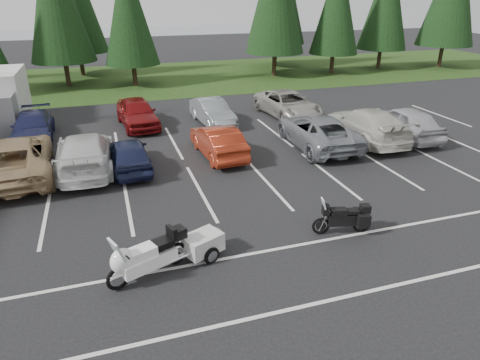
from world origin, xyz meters
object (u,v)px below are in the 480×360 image
car_far_1 (33,127)px  car_far_3 (212,112)px  car_near_8 (405,122)px  car_near_5 (218,141)px  car_near_2 (15,158)px  car_far_2 (137,113)px  car_near_6 (317,131)px  touring_motorcycle (147,253)px  cargo_trailer (203,245)px  adventure_motorcycle (342,216)px  car_near_4 (129,154)px  car_far_4 (288,104)px  car_near_7 (366,125)px  car_near_3 (85,153)px

car_far_1 → car_far_3: 9.29m
car_near_8 → car_near_5: bearing=1.4°
car_near_2 → car_far_2: size_ratio=1.31×
car_near_2 → car_far_3: bearing=-157.7°
car_near_8 → car_far_1: (-18.00, 5.41, -0.14)m
car_near_6 → car_far_1: size_ratio=1.20×
car_near_6 → car_far_1: (-13.13, 5.28, -0.10)m
touring_motorcycle → car_near_5: bearing=40.8°
cargo_trailer → adventure_motorcycle: (4.39, -0.09, 0.27)m
car_near_4 → car_near_8: bearing=178.1°
car_far_4 → touring_motorcycle: (-9.81, -13.31, 0.00)m
car_near_4 → car_near_5: 3.98m
car_near_7 → car_near_6: bearing=3.1°
car_far_3 → adventure_motorcycle: bearing=-92.3°
car_near_5 → car_near_7: bearing=175.8°
car_near_3 → touring_motorcycle: bearing=102.8°
car_near_7 → car_far_4: (-1.89, 5.31, -0.08)m
car_near_4 → touring_motorcycle: (-0.14, -7.70, 0.05)m
car_near_3 → touring_motorcycle: car_near_3 is taller
car_near_6 → car_near_7: (2.72, 0.09, 0.04)m
car_near_7 → car_far_4: car_near_7 is taller
car_near_3 → adventure_motorcycle: (7.56, -7.80, -0.16)m
car_near_4 → cargo_trailer: size_ratio=2.57×
car_far_3 → car_far_4: 4.67m
car_near_4 → car_far_2: 6.28m
car_far_1 → car_near_5: bearing=-33.2°
car_near_4 → car_near_6: car_near_6 is taller
car_near_3 → car_near_6: 10.58m
car_near_8 → car_far_4: size_ratio=0.91×
car_far_1 → car_far_2: (5.23, 0.72, 0.11)m
car_near_3 → touring_motorcycle: (1.60, -8.17, -0.06)m
car_near_5 → car_far_2: car_far_2 is taller
car_near_2 → cargo_trailer: 9.76m
car_far_3 → touring_motorcycle: touring_motorcycle is taller
car_near_4 → car_near_2: bearing=-9.7°
car_near_3 → car_far_2: car_near_3 is taller
car_near_3 → car_near_6: size_ratio=0.97×
car_near_2 → car_near_6: bearing=173.3°
car_near_3 → car_near_5: 5.69m
car_far_2 → car_far_4: (8.73, -0.59, -0.05)m
car_near_7 → adventure_motorcycle: (-5.74, -7.64, -0.18)m
car_near_3 → car_near_8: (15.44, -0.39, 0.02)m
car_far_1 → touring_motorcycle: touring_motorcycle is taller
car_near_7 → touring_motorcycle: (-11.70, -8.00, -0.08)m
adventure_motorcycle → car_near_5: bearing=116.9°
car_near_4 → car_near_6: size_ratio=0.72×
car_near_3 → car_far_3: car_near_3 is taller
car_near_5 → car_far_2: (-3.02, 5.81, 0.07)m
car_near_4 → car_far_1: car_near_4 is taller
car_near_8 → touring_motorcycle: car_near_8 is taller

